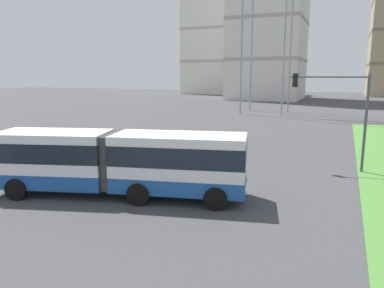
{
  "coord_description": "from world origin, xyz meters",
  "views": [
    {
      "loc": [
        7.14,
        -0.96,
        5.63
      ],
      "look_at": [
        0.14,
        15.86,
        2.2
      ],
      "focal_mm": 34.33,
      "sensor_mm": 36.0,
      "label": 1
    }
  ],
  "objects_px": {
    "car_white_van": "(149,142)",
    "traffic_light_far_right": "(339,104)",
    "articulated_bus": "(120,161)",
    "apartment_tower_west": "(218,31)"
  },
  "relations": [
    {
      "from": "car_white_van",
      "to": "apartment_tower_west",
      "type": "height_order",
      "value": "apartment_tower_west"
    },
    {
      "from": "articulated_bus",
      "to": "traffic_light_far_right",
      "type": "xyz_separation_m",
      "value": [
        9.22,
        8.84,
        2.34
      ]
    },
    {
      "from": "articulated_bus",
      "to": "traffic_light_far_right",
      "type": "height_order",
      "value": "traffic_light_far_right"
    },
    {
      "from": "car_white_van",
      "to": "apartment_tower_west",
      "type": "distance_m",
      "value": 91.4
    },
    {
      "from": "traffic_light_far_right",
      "to": "apartment_tower_west",
      "type": "height_order",
      "value": "apartment_tower_west"
    },
    {
      "from": "traffic_light_far_right",
      "to": "car_white_van",
      "type": "bearing_deg",
      "value": 177.89
    },
    {
      "from": "car_white_van",
      "to": "traffic_light_far_right",
      "type": "bearing_deg",
      "value": -2.11
    },
    {
      "from": "car_white_van",
      "to": "traffic_light_far_right",
      "type": "xyz_separation_m",
      "value": [
        12.86,
        -0.47,
        3.24
      ]
    },
    {
      "from": "car_white_van",
      "to": "apartment_tower_west",
      "type": "xyz_separation_m",
      "value": [
        -23.96,
        86.37,
        17.91
      ]
    },
    {
      "from": "articulated_bus",
      "to": "car_white_van",
      "type": "relative_size",
      "value": 2.62
    }
  ]
}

